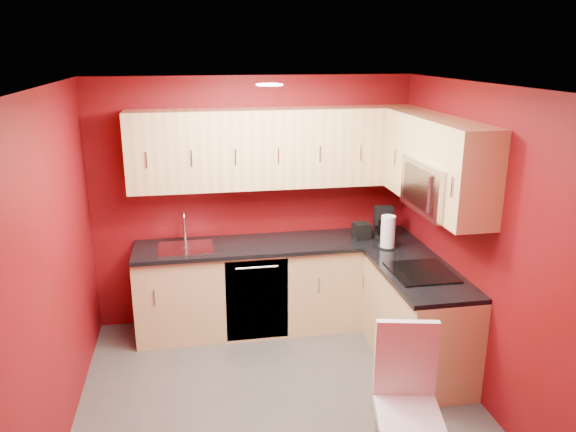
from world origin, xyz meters
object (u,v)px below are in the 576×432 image
object	(u,v)px
microwave	(441,187)
napkin_holder	(361,231)
paper_towel	(388,232)
sink	(185,244)
dining_chair	(408,406)
coffee_maker	(384,223)

from	to	relation	value
microwave	napkin_holder	distance (m)	1.22
paper_towel	sink	bearing A→B (deg)	169.52
paper_towel	napkin_holder	bearing A→B (deg)	118.40
sink	microwave	bearing A→B (deg)	-25.60
sink	dining_chair	size ratio (longest dim) A/B	0.50
napkin_holder	dining_chair	distance (m)	2.26
sink	dining_chair	bearing A→B (deg)	-57.87
sink	coffee_maker	distance (m)	1.97
microwave	coffee_maker	size ratio (longest dim) A/B	2.46
microwave	dining_chair	distance (m)	1.81
coffee_maker	napkin_holder	size ratio (longest dim) A/B	1.94
coffee_maker	dining_chair	size ratio (longest dim) A/B	0.30
microwave	sink	bearing A→B (deg)	154.40
napkin_holder	paper_towel	bearing A→B (deg)	-61.60
microwave	coffee_maker	distance (m)	1.11
microwave	napkin_holder	xyz separation A→B (m)	(-0.35, 0.96, -0.67)
napkin_holder	dining_chair	world-z (taller)	napkin_holder
paper_towel	dining_chair	bearing A→B (deg)	-105.14
coffee_maker	paper_towel	size ratio (longest dim) A/B	0.98
sink	paper_towel	world-z (taller)	sink
napkin_holder	dining_chair	xyz separation A→B (m)	(-0.34, -2.18, -0.47)
microwave	sink	world-z (taller)	microwave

